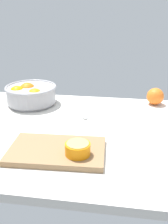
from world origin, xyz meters
TOP-DOWN VIEW (x-y plane):
  - ground_plane at (0.00, 0.00)cm, footprint 117.01×82.19cm
  - fruit_bowl at (-31.22, 25.07)cm, footprint 25.25×25.25cm
  - cutting_board at (-7.09, -18.82)cm, footprint 32.99×21.38cm
  - orange_half_0 at (0.57, -21.52)cm, footprint 8.18×8.18cm
  - loose_orange_1 at (29.84, 34.35)cm, footprint 8.37×8.37cm
  - spoon at (-5.04, 15.02)cm, footprint 12.65×14.90cm

SIDE VIEW (x-z plane):
  - ground_plane at x=0.00cm, z-range -3.00..0.00cm
  - spoon at x=-5.04cm, z-range -0.08..0.92cm
  - cutting_board at x=-7.09cm, z-range 0.00..2.00cm
  - orange_half_0 at x=0.57cm, z-range 1.96..6.11cm
  - loose_orange_1 at x=29.84cm, z-range 0.00..8.37cm
  - fruit_bowl at x=-31.22cm, z-range 0.01..10.56cm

